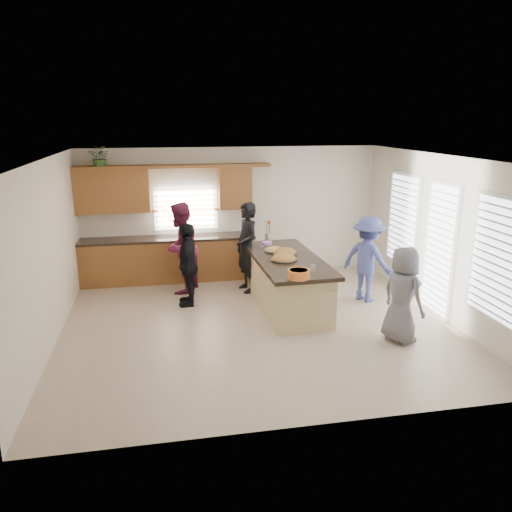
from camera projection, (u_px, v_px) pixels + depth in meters
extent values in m
plane|color=#C1AB8F|center=(258.00, 323.00, 8.54)|extent=(6.50, 6.50, 0.00)
cube|color=silver|center=(232.00, 212.00, 11.00)|extent=(6.50, 0.02, 2.80)
cube|color=silver|center=(311.00, 312.00, 5.33)|extent=(6.50, 0.02, 2.80)
cube|color=silver|center=(48.00, 254.00, 7.57)|extent=(0.02, 6.00, 2.80)
cube|color=silver|center=(439.00, 236.00, 8.75)|extent=(0.02, 6.00, 2.80)
cube|color=white|center=(258.00, 158.00, 7.79)|extent=(6.50, 6.00, 0.02)
cube|color=brown|center=(169.00, 260.00, 10.71)|extent=(3.65, 0.62, 0.90)
cube|color=black|center=(168.00, 239.00, 10.58)|extent=(3.70, 0.65, 0.05)
cube|color=brown|center=(112.00, 191.00, 10.23)|extent=(1.50, 0.36, 0.90)
cube|color=brown|center=(235.00, 188.00, 10.69)|extent=(0.70, 0.36, 0.90)
cube|color=brown|center=(174.00, 166.00, 10.33)|extent=(4.05, 0.40, 0.06)
cube|color=brown|center=(186.00, 210.00, 10.76)|extent=(1.35, 0.08, 0.85)
cube|color=white|center=(403.00, 220.00, 9.97)|extent=(0.06, 1.10, 1.75)
cube|color=white|center=(439.00, 250.00, 8.71)|extent=(0.06, 0.85, 2.25)
cube|color=white|center=(496.00, 259.00, 7.23)|extent=(0.06, 1.10, 1.75)
cube|color=#D1BD82|center=(287.00, 284.00, 9.20)|extent=(1.07, 2.53, 0.88)
cube|color=black|center=(287.00, 259.00, 9.08)|extent=(1.23, 2.73, 0.07)
cube|color=black|center=(286.00, 304.00, 9.31)|extent=(0.99, 2.45, 0.08)
cylinder|color=black|center=(284.00, 260.00, 8.86)|extent=(0.48, 0.48, 0.02)
ellipsoid|color=#C3883D|center=(284.00, 259.00, 8.86)|extent=(0.43, 0.43, 0.19)
cylinder|color=black|center=(285.00, 253.00, 9.27)|extent=(0.47, 0.47, 0.02)
ellipsoid|color=#C3883D|center=(285.00, 253.00, 9.27)|extent=(0.42, 0.42, 0.19)
cylinder|color=black|center=(274.00, 251.00, 9.43)|extent=(0.37, 0.37, 0.02)
ellipsoid|color=#E4B261|center=(274.00, 250.00, 9.43)|extent=(0.34, 0.34, 0.15)
cylinder|color=orange|center=(299.00, 274.00, 7.87)|extent=(0.36, 0.36, 0.14)
cylinder|color=beige|center=(299.00, 271.00, 7.86)|extent=(0.29, 0.29, 0.04)
cylinder|color=white|center=(313.00, 268.00, 8.25)|extent=(0.08, 0.08, 0.10)
cylinder|color=#C894D7|center=(267.00, 243.00, 9.99)|extent=(0.21, 0.21, 0.05)
cylinder|color=silver|center=(268.00, 237.00, 10.21)|extent=(0.12, 0.12, 0.17)
imported|color=#396A2A|center=(100.00, 157.00, 10.02)|extent=(0.51, 0.47, 0.46)
imported|color=black|center=(247.00, 247.00, 9.93)|extent=(0.58, 0.74, 1.81)
imported|color=maroon|center=(181.00, 248.00, 9.88)|extent=(1.01, 1.10, 1.82)
imported|color=black|center=(188.00, 264.00, 9.21)|extent=(0.44, 0.94, 1.57)
imported|color=#3E4889|center=(368.00, 259.00, 9.43)|extent=(1.10, 1.21, 1.64)
imported|color=slate|center=(403.00, 295.00, 7.69)|extent=(0.72, 0.87, 1.53)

